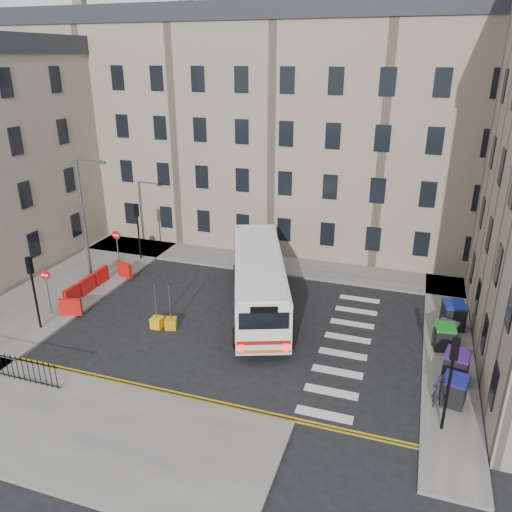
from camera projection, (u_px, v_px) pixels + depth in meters
The scene contains 22 objects.
ground at pixel (273, 330), 27.17m from camera, with size 120.00×120.00×0.00m, color black.
pavement_north at pixel (228, 259), 36.47m from camera, with size 36.00×3.20×0.15m, color slate.
pavement_east at pixel (447, 320), 28.03m from camera, with size 2.40×26.00×0.15m, color slate.
pavement_west at pixel (70, 286), 32.13m from camera, with size 6.00×22.00×0.15m, color slate.
pavement_sw at pixel (40, 418), 20.39m from camera, with size 20.00×6.00×0.15m, color slate.
terrace_north at pixel (246, 127), 39.66m from camera, with size 38.30×10.80×17.20m.
traffic_light_east at pixel (451, 370), 18.74m from camera, with size 0.28×0.22×4.10m.
traffic_light_nw at pixel (138, 223), 35.34m from camera, with size 0.28×0.22×4.10m.
traffic_light_sw at pixel (33, 282), 26.10m from camera, with size 0.28×0.22×4.10m.
streetlamp at pixel (84, 220), 31.13m from camera, with size 0.50×0.22×8.14m.
no_entry_north at pixel (117, 242), 34.02m from camera, with size 0.60×0.08×3.00m.
no_entry_south at pixel (47, 283), 27.86m from camera, with size 0.60×0.08×3.00m.
roadworks_barriers at pixel (92, 286), 30.84m from camera, with size 1.66×6.26×1.00m.
bus at pixel (259, 279), 28.85m from camera, with size 6.65×12.00×3.22m.
wheelie_bin_a at pixel (454, 390), 21.00m from camera, with size 1.19×1.30×1.23m.
wheelie_bin_b at pixel (456, 366), 22.54m from camera, with size 1.30×1.42×1.35m.
wheelie_bin_c at pixel (444, 337), 24.99m from camera, with size 1.10×1.23×1.23m.
wheelie_bin_d at pixel (446, 334), 25.25m from camera, with size 1.32×1.40×1.22m.
wheelie_bin_e at pixel (453, 315), 26.89m from camera, with size 1.35×1.49×1.44m.
pedestrian at pixel (439, 391), 20.67m from camera, with size 0.58×0.38×1.59m, color black.
bollard_yellow at pixel (157, 322), 27.29m from camera, with size 0.60×0.60×0.60m, color #FBAE0D.
bollard_chevron at pixel (171, 323), 27.19m from camera, with size 0.60×0.60×0.60m, color #C4910B.
Camera 1 is at (6.61, -22.80, 13.85)m, focal length 35.00 mm.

